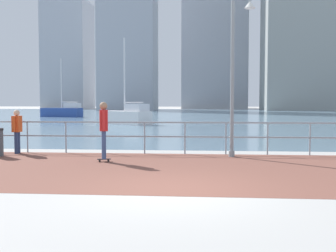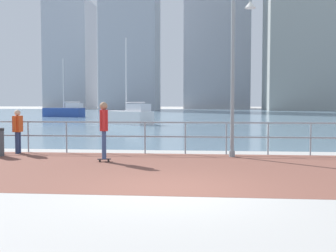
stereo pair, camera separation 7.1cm
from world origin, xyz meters
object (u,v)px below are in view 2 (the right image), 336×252
Objects in this scene: bystander at (18,128)px; sailboat_yellow at (128,116)px; skateboarder at (104,126)px; sailboat_navy at (65,111)px; lamppost at (238,60)px.

sailboat_yellow is (0.31, 18.89, -0.22)m from bystander.
sailboat_navy reaches higher than skateboarder.
lamppost is 20.64m from sailboat_yellow.
sailboat_yellow is (-3.16, 20.59, -0.42)m from skateboarder.
skateboarder is 38.34m from sailboat_navy.
sailboat_yellow reaches higher than lamppost.
sailboat_navy is (-10.21, 34.11, -0.22)m from bystander.
sailboat_yellow reaches higher than skateboarder.
sailboat_yellow is at bearing 110.59° from lamppost.
sailboat_yellow is at bearing -55.34° from sailboat_navy.
sailboat_navy is (-13.69, 35.81, -0.41)m from skateboarder.
lamppost is 7.85m from bystander.
lamppost is 38.79m from sailboat_navy.
lamppost is 3.16× the size of skateboarder.
skateboarder is at bearing -26.09° from bystander.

